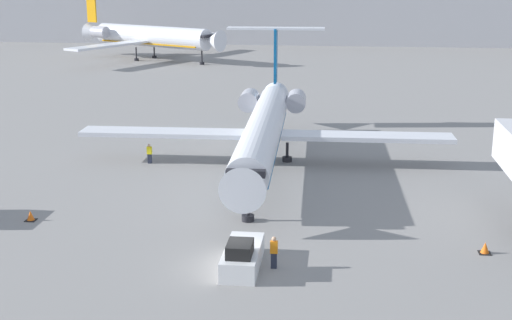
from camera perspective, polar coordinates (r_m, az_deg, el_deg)
name	(u,v)px	position (r m, az deg, el deg)	size (l,w,h in m)	color
ground_plane	(233,267)	(38.60, -1.88, -8.56)	(600.00, 600.00, 0.00)	gray
terminal_building	(315,7)	(155.24, 4.75, 12.10)	(180.00, 16.80, 14.63)	#B2B2B7
airplane_main	(264,127)	(57.59, 0.68, 2.66)	(30.32, 32.60, 9.84)	silver
pushback_tug	(242,256)	(38.29, -1.10, -7.67)	(1.86, 4.80, 1.81)	silver
worker_near_tug	(274,252)	(38.12, 1.44, -7.34)	(0.40, 0.25, 1.79)	#232838
worker_by_wing	(149,153)	(58.78, -8.52, 0.53)	(0.40, 0.24, 1.64)	#232838
traffic_cone_left	(31,216)	(47.44, -17.59, -4.28)	(0.66, 0.66, 0.66)	black
traffic_cone_right	(485,248)	(42.22, 17.85, -6.73)	(0.67, 0.67, 0.66)	black
airplane_parked_far_left	(148,36)	(125.87, -8.61, 9.78)	(29.40, 32.45, 10.95)	silver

